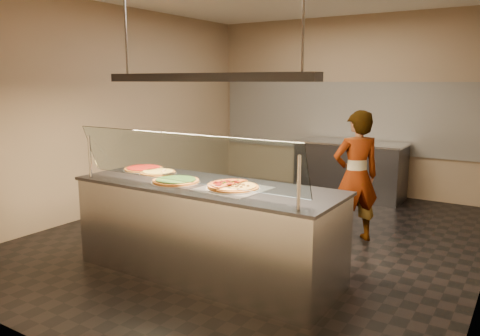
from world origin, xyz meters
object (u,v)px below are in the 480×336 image
Objects in this scene: sneeze_guard at (183,159)px; pizza_cheese at (158,172)px; half_pizza_pepperoni at (223,184)px; pizza_tomato at (144,168)px; pizza_spinach at (176,181)px; pizza_spatula at (166,172)px; prep_table at (350,169)px; serving_counter at (206,229)px; worker at (356,176)px; heat_lamp_housing at (204,77)px; perforated_tray at (233,188)px; half_pizza_sausage at (243,188)px.

sneeze_guard reaches higher than pizza_cheese.
pizza_tomato is at bearing 168.32° from half_pizza_pepperoni.
pizza_spinach reaches higher than pizza_cheese.
pizza_spatula reaches higher than pizza_tomato.
prep_table is at bearing 88.52° from sneeze_guard.
serving_counter is 2.03m from worker.
heat_lamp_housing is (-0.90, -1.79, 1.16)m from worker.
prep_table is at bearing 84.28° from pizza_spinach.
sneeze_guard reaches higher than prep_table.
sneeze_guard is 4.99× the size of half_pizza_pepperoni.
sneeze_guard reaches higher than pizza_spinach.
sneeze_guard is at bearing -32.89° from pizza_cheese.
heat_lamp_housing is (-0.00, 0.00, 1.48)m from serving_counter.
pizza_tomato is at bearing 168.97° from pizza_spatula.
heat_lamp_housing is (-0.35, 0.04, 1.01)m from perforated_tray.
half_pizza_pepperoni is 0.52m from pizza_spinach.
sneeze_guard reaches higher than pizza_spatula.
pizza_spatula is (0.11, 0.00, 0.01)m from pizza_cheese.
pizza_spatula is (-0.34, 0.24, 0.01)m from pizza_spinach.
half_pizza_pepperoni is 1.09× the size of pizza_tomato.
pizza_cheese is at bearing 1.99° from worker.
pizza_tomato reaches higher than perforated_tray.
worker reaches higher than pizza_spinach.
pizza_cheese is at bearing 169.57° from half_pizza_pepperoni.
pizza_spatula reaches higher than prep_table.
pizza_cheese is 0.26× the size of worker.
heat_lamp_housing reaches higher than pizza_cheese.
serving_counter is at bearing 90.00° from sneeze_guard.
pizza_spatula is 0.14× the size of prep_table.
pizza_spinach is 1.21× the size of pizza_cheese.
perforated_tray is 0.12m from half_pizza_pepperoni.
sneeze_guard is 0.84m from pizza_spatula.
serving_counter is 5.48× the size of half_pizza_sausage.
prep_table is at bearing 72.63° from pizza_tomato.
serving_counter is 1.71× the size of worker.
worker is (0.44, 1.84, -0.17)m from half_pizza_sausage.
pizza_spinach is (-0.29, 0.24, -0.28)m from sneeze_guard.
serving_counter is 0.59m from perforated_tray.
sneeze_guard is at bearing -28.55° from pizza_tomato.
worker is at bearing 45.26° from pizza_cheese.
half_pizza_sausage is 1.10m from heat_lamp_housing.
pizza_spinach is at bearing 140.42° from sneeze_guard.
worker is at bearing -69.10° from prep_table.
half_pizza_sausage is at bearing -9.55° from pizza_spatula.
prep_table is (0.85, 3.73, -0.48)m from pizza_cheese.
perforated_tray is at bearing -9.34° from pizza_cheese.
worker reaches higher than half_pizza_pepperoni.
half_pizza_sausage is 0.28× the size of prep_table.
prep_table is at bearing 93.48° from perforated_tray.
perforated_tray is 1.10m from pizza_cheese.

